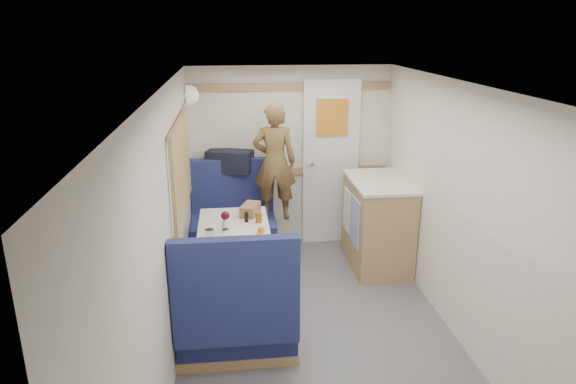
{
  "coord_description": "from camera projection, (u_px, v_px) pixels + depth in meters",
  "views": [
    {
      "loc": [
        -0.65,
        -3.23,
        2.39
      ],
      "look_at": [
        -0.18,
        0.9,
        1.04
      ],
      "focal_mm": 32.0,
      "sensor_mm": 36.0,
      "label": 1
    }
  ],
  "objects": [
    {
      "name": "floor",
      "position": [
        325.0,
        359.0,
        3.86
      ],
      "size": [
        4.5,
        4.5,
        0.0
      ],
      "primitive_type": "plane",
      "color": "#515156",
      "rests_on": "ground"
    },
    {
      "name": "ceiling",
      "position": [
        332.0,
        91.0,
        3.25
      ],
      "size": [
        4.5,
        4.5,
        0.0
      ],
      "primitive_type": "plane",
      "rotation": [
        3.14,
        0.0,
        0.0
      ],
      "color": "silver",
      "rests_on": "wall_back"
    },
    {
      "name": "wall_back",
      "position": [
        290.0,
        158.0,
        5.68
      ],
      "size": [
        2.2,
        0.02,
        2.0
      ],
      "primitive_type": "cube",
      "color": "silver",
      "rests_on": "floor"
    },
    {
      "name": "wall_left",
      "position": [
        167.0,
        244.0,
        3.44
      ],
      "size": [
        0.02,
        4.5,
        2.0
      ],
      "primitive_type": "cube",
      "color": "silver",
      "rests_on": "floor"
    },
    {
      "name": "wall_right",
      "position": [
        479.0,
        230.0,
        3.67
      ],
      "size": [
        0.02,
        4.5,
        2.0
      ],
      "primitive_type": "cube",
      "color": "silver",
      "rests_on": "floor"
    },
    {
      "name": "oak_trim_low",
      "position": [
        290.0,
        171.0,
        5.71
      ],
      "size": [
        2.15,
        0.02,
        0.08
      ],
      "primitive_type": "cube",
      "color": "olive",
      "rests_on": "wall_back"
    },
    {
      "name": "oak_trim_high",
      "position": [
        291.0,
        87.0,
        5.42
      ],
      "size": [
        2.15,
        0.02,
        0.08
      ],
      "primitive_type": "cube",
      "color": "olive",
      "rests_on": "wall_back"
    },
    {
      "name": "side_window",
      "position": [
        180.0,
        169.0,
        4.31
      ],
      "size": [
        0.04,
        1.3,
        0.72
      ],
      "primitive_type": "cube",
      "color": "#A4A990",
      "rests_on": "wall_left"
    },
    {
      "name": "rear_door",
      "position": [
        331.0,
        160.0,
        5.71
      ],
      "size": [
        0.62,
        0.12,
        1.86
      ],
      "color": "white",
      "rests_on": "wall_back"
    },
    {
      "name": "dinette_table",
      "position": [
        234.0,
        241.0,
        4.56
      ],
      "size": [
        0.62,
        0.92,
        0.72
      ],
      "color": "white",
      "rests_on": "floor"
    },
    {
      "name": "bench_far",
      "position": [
        234.0,
        232.0,
        5.46
      ],
      "size": [
        0.9,
        0.59,
        1.05
      ],
      "color": "navy",
      "rests_on": "floor"
    },
    {
      "name": "bench_near",
      "position": [
        237.0,
        320.0,
        3.83
      ],
      "size": [
        0.9,
        0.59,
        1.05
      ],
      "color": "navy",
      "rests_on": "floor"
    },
    {
      "name": "ledge",
      "position": [
        232.0,
        173.0,
        5.53
      ],
      "size": [
        0.9,
        0.14,
        0.04
      ],
      "primitive_type": "cube",
      "color": "olive",
      "rests_on": "bench_far"
    },
    {
      "name": "dome_light",
      "position": [
        189.0,
        95.0,
        4.96
      ],
      "size": [
        0.2,
        0.2,
        0.2
      ],
      "primitive_type": "sphere",
      "color": "white",
      "rests_on": "wall_left"
    },
    {
      "name": "galley_counter",
      "position": [
        377.0,
        222.0,
        5.27
      ],
      "size": [
        0.57,
        0.92,
        0.92
      ],
      "color": "olive",
      "rests_on": "floor"
    },
    {
      "name": "person",
      "position": [
        275.0,
        162.0,
        5.26
      ],
      "size": [
        0.47,
        0.34,
        1.22
      ],
      "primitive_type": "imported",
      "rotation": [
        0.0,
        0.0,
        3.04
      ],
      "color": "brown",
      "rests_on": "bench_far"
    },
    {
      "name": "duffel_bag",
      "position": [
        230.0,
        161.0,
        5.48
      ],
      "size": [
        0.53,
        0.37,
        0.23
      ],
      "primitive_type": "cube",
      "rotation": [
        0.0,
        0.0,
        -0.32
      ],
      "color": "black",
      "rests_on": "ledge"
    },
    {
      "name": "tray",
      "position": [
        242.0,
        239.0,
        4.19
      ],
      "size": [
        0.29,
        0.38,
        0.02
      ],
      "primitive_type": "cube",
      "rotation": [
        0.0,
        0.0,
        -0.02
      ],
      "color": "white",
      "rests_on": "dinette_table"
    },
    {
      "name": "orange_fruit",
      "position": [
        261.0,
        230.0,
        4.27
      ],
      "size": [
        0.06,
        0.06,
        0.06
      ],
      "primitive_type": "sphere",
      "color": "orange",
      "rests_on": "tray"
    },
    {
      "name": "cheese_block",
      "position": [
        236.0,
        238.0,
        4.16
      ],
      "size": [
        0.11,
        0.08,
        0.03
      ],
      "primitive_type": "cube",
      "rotation": [
        0.0,
        0.0,
        0.3
      ],
      "color": "#EAD587",
      "rests_on": "tray"
    },
    {
      "name": "wine_glass",
      "position": [
        225.0,
        216.0,
        4.37
      ],
      "size": [
        0.08,
        0.08,
        0.17
      ],
      "color": "white",
      "rests_on": "dinette_table"
    },
    {
      "name": "tumbler_left",
      "position": [
        210.0,
        236.0,
        4.12
      ],
      "size": [
        0.07,
        0.07,
        0.12
      ],
      "primitive_type": "cylinder",
      "color": "white",
      "rests_on": "dinette_table"
    },
    {
      "name": "beer_glass",
      "position": [
        259.0,
        217.0,
        4.57
      ],
      "size": [
        0.06,
        0.06,
        0.09
      ],
      "primitive_type": "cylinder",
      "color": "brown",
      "rests_on": "dinette_table"
    },
    {
      "name": "pepper_grinder",
      "position": [
        246.0,
        217.0,
        4.58
      ],
      "size": [
        0.04,
        0.04,
        0.09
      ],
      "primitive_type": "cylinder",
      "color": "black",
      "rests_on": "dinette_table"
    },
    {
      "name": "salt_grinder",
      "position": [
        224.0,
        222.0,
        4.46
      ],
      "size": [
        0.04,
        0.04,
        0.09
      ],
      "primitive_type": "cylinder",
      "color": "silver",
      "rests_on": "dinette_table"
    },
    {
      "name": "bread_loaf",
      "position": [
        250.0,
        209.0,
        4.75
      ],
      "size": [
        0.21,
        0.27,
        0.1
      ],
      "primitive_type": "cube",
      "rotation": [
        0.0,
        0.0,
        -0.36
      ],
      "color": "olive",
      "rests_on": "dinette_table"
    }
  ]
}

